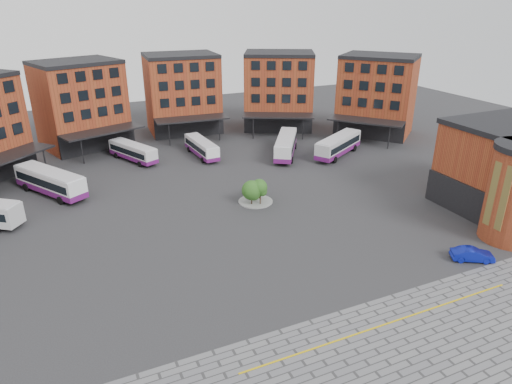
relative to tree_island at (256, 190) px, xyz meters
name	(u,v)px	position (x,y,z in m)	size (l,w,h in m)	color
ground	(285,248)	(-1.90, -11.66, -1.76)	(160.00, 160.00, 0.00)	#28282B
yellow_line	(388,323)	(0.10, -25.66, -1.73)	(26.00, 0.15, 0.02)	gold
main_building	(153,109)	(-6.67, 26.59, 5.47)	(94.14, 42.48, 14.60)	#933E20
tree_island	(256,190)	(0.00, 0.00, 0.00)	(4.40, 4.40, 3.23)	gray
bus_b	(50,181)	(-23.56, 13.71, 0.07)	(8.61, 11.62, 3.37)	white
bus_c	(133,152)	(-11.15, 22.95, -0.23)	(6.29, 10.05, 2.82)	silver
bus_d	(202,147)	(-0.48, 20.62, -0.25)	(2.96, 10.01, 2.78)	white
bus_e	(286,145)	(12.29, 15.28, 0.04)	(8.68, 11.36, 3.32)	white
bus_f	(338,145)	(20.17, 11.76, 0.02)	(11.42, 8.21, 3.29)	silver
blue_car	(472,255)	(13.92, -21.39, -1.08)	(1.42, 4.09, 1.35)	#0B1695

